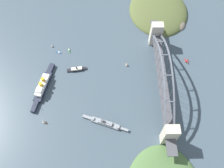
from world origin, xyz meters
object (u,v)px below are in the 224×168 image
Objects in this scene: naval_cruiser at (105,123)px; small_boat_4 at (44,121)px; ocean_liner at (43,86)px; small_boat_2 at (59,52)px; seaplane_taxiing_near_bridge at (186,61)px; small_boat_1 at (127,64)px; harbor_arch_bridge at (162,78)px; small_boat_0 at (52,46)px; small_boat_3 at (69,50)px; harbor_ferry_steamer at (77,69)px.

naval_cruiser is 7.75× the size of small_boat_4.
ocean_liner is at bearing 57.51° from naval_cruiser.
seaplane_taxiing_near_bridge is at bearing -95.91° from small_boat_2.
harbor_arch_bridge is at bearing -128.24° from small_boat_1.
small_boat_2 is (23.79, 229.67, -1.29)m from seaplane_taxiing_near_bridge.
ocean_liner is 253.44m from seaplane_taxiing_near_bridge.
small_boat_4 is (3.79, 94.46, 1.08)m from naval_cruiser.
seaplane_taxiing_near_bridge reaches higher than small_boat_2.
ocean_liner reaches higher than small_boat_0.
harbor_arch_bridge is at bearing -71.47° from small_boat_4.
ocean_liner is 148.21m from small_boat_1.
small_boat_4 reaches higher than small_boat_1.
naval_cruiser is 157.86m from small_boat_3.
naval_cruiser is (-66.35, 92.25, -23.05)m from harbor_arch_bridge.
harbor_ferry_steamer is at bearing -25.06° from small_boat_4.
naval_cruiser reaches higher than harbor_ferry_steamer.
harbor_arch_bridge is 177.67m from small_boat_3.
harbor_ferry_steamer is 52.00m from small_boat_2.
small_boat_2 is at bearing 84.09° from seaplane_taxiing_near_bridge.
naval_cruiser is 111.83m from harbor_ferry_steamer.
ocean_liner is 62.56m from small_boat_4.
harbor_arch_bridge is 26.87× the size of seaplane_taxiing_near_bridge.
small_boat_1 reaches higher than seaplane_taxiing_near_bridge.
ocean_liner is 75.64m from small_boat_2.
small_boat_4 is at bearing 168.39° from small_boat_3.
harbor_ferry_steamer is (34.02, 141.54, -23.92)m from harbor_arch_bridge.
naval_cruiser is at bearing 128.35° from seaplane_taxiing_near_bridge.
naval_cruiser is 2.07× the size of harbor_ferry_steamer.
harbor_arch_bridge reaches higher than harbor_ferry_steamer.
seaplane_taxiing_near_bridge is at bearing -65.12° from small_boat_4.
harbor_arch_bridge is 21.80× the size of small_boat_2.
ocean_liner reaches higher than harbor_ferry_steamer.
ocean_liner is 8.08× the size of small_boat_3.
harbor_ferry_steamer reaches higher than small_boat_2.
small_boat_4 is at bearing 108.53° from harbor_arch_bridge.
ocean_liner is 122.37m from naval_cruiser.
naval_cruiser is at bearing -153.84° from harbor_ferry_steamer.
naval_cruiser is at bearing -148.73° from small_boat_2.
small_boat_3 is at bearing 63.98° from harbor_arch_bridge.
harbor_ferry_steamer is (100.37, 49.29, -0.87)m from naval_cruiser.
seaplane_taxiing_near_bridge is at bearing -97.69° from small_boat_3.
harbor_arch_bridge is 26.87× the size of small_boat_4.
ocean_liner reaches higher than seaplane_taxiing_near_bridge.
small_boat_3 is 1.25× the size of small_boat_4.
naval_cruiser is 94.54m from small_boat_4.
small_boat_2 is (30.21, 122.96, -2.98)m from small_boat_1.
seaplane_taxiing_near_bridge is 264.37m from small_boat_4.
small_boat_1 is at bearing -108.49° from small_boat_3.
small_boat_1 is (8.21, -87.95, 1.33)m from harbor_ferry_steamer.
small_boat_3 is (77.14, 158.00, -25.51)m from harbor_arch_bridge.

